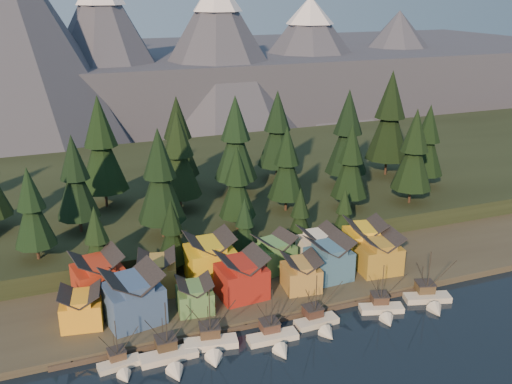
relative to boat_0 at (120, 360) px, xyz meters
name	(u,v)px	position (x,y,z in m)	size (l,w,h in m)	color
ground	(298,370)	(28.30, -10.99, -1.99)	(500.00, 500.00, 0.00)	black
shore_strip	(225,266)	(28.30, 29.01, -1.24)	(400.00, 50.00, 1.50)	#383428
hillside	(174,190)	(28.30, 79.01, 1.01)	(420.00, 100.00, 6.00)	black
dock	(262,318)	(28.30, 5.51, -1.49)	(80.00, 4.00, 1.00)	#483E33
mountain_ridge	(104,66)	(24.11, 202.60, 24.06)	(560.00, 190.00, 90.00)	#4C5162
boat_0	(120,360)	(0.00, 0.00, 0.00)	(7.74, 8.26, 9.87)	beige
boat_1	(170,351)	(8.40, -1.20, 0.34)	(10.43, 11.33, 12.21)	beige
boat_2	(211,338)	(16.21, -0.25, 0.52)	(10.36, 11.00, 12.64)	silver
boat_3	(275,333)	(27.63, -2.46, 0.22)	(9.76, 10.58, 11.51)	silver
boat_4	(319,316)	(37.66, -0.60, 0.35)	(8.95, 9.69, 11.60)	beige
boat_5	(383,304)	(51.83, -0.88, 0.21)	(9.45, 10.00, 11.21)	beige
boat_6	(430,293)	(63.05, -0.91, 0.44)	(10.29, 10.91, 12.31)	beige
house_front_0	(81,306)	(-4.78, 14.21, 3.46)	(8.57, 8.23, 7.52)	gold
house_front_1	(133,295)	(4.63, 12.27, 5.02)	(11.71, 11.38, 10.50)	#365380
house_front_2	(195,294)	(16.45, 11.61, 3.01)	(7.50, 7.55, 6.67)	#4E7F45
house_front_3	(242,274)	(26.94, 13.61, 4.51)	(9.91, 9.50, 9.51)	maroon
house_front_4	(301,272)	(39.68, 11.99, 3.41)	(8.08, 8.59, 7.42)	#A8823B
house_front_5	(329,257)	(47.29, 14.01, 4.43)	(9.28, 8.50, 9.38)	#386585
house_front_6	(379,251)	(59.27, 13.07, 4.24)	(9.74, 9.30, 9.00)	olive
house_back_0	(98,275)	(-0.62, 23.03, 4.82)	(10.70, 10.40, 10.13)	#A02D18
house_back_1	(157,272)	(11.23, 21.67, 4.04)	(9.14, 9.22, 8.63)	#A5873A
house_back_2	(210,256)	(23.04, 23.09, 5.01)	(9.88, 9.07, 10.47)	gold
house_back_3	(274,252)	(37.71, 22.05, 3.91)	(9.58, 8.88, 8.39)	#4E894A
house_back_4	(318,245)	(48.23, 21.14, 4.14)	(8.26, 7.94, 8.82)	silver
house_back_5	(364,239)	(59.61, 19.77, 4.51)	(10.09, 10.17, 9.52)	yellow
tree_hill_2	(32,210)	(-11.70, 37.01, 15.47)	(9.01, 9.01, 20.98)	#332319
tree_hill_3	(76,180)	(-1.70, 49.01, 17.21)	(10.37, 10.37, 24.16)	#332319
tree_hill_4	(101,147)	(6.30, 64.01, 20.55)	(12.99, 12.99, 30.25)	#332319
tree_hill_5	(160,179)	(16.30, 39.01, 18.46)	(11.35, 11.35, 26.44)	#332319
tree_hill_6	(178,157)	(24.30, 54.01, 18.77)	(11.59, 11.59, 27.00)	#332319
tree_hill_7	(237,184)	(34.30, 37.01, 15.54)	(9.06, 9.06, 21.10)	#332319
tree_hill_8	(236,141)	(42.30, 61.01, 19.55)	(12.20, 12.20, 28.42)	#332319
tree_hill_9	(287,165)	(50.30, 44.01, 16.53)	(9.84, 9.84, 22.91)	#332319
tree_hill_10	(277,132)	(58.30, 69.01, 19.03)	(11.80, 11.80, 27.49)	#332319
tree_hill_11	(351,163)	(66.30, 39.01, 16.71)	(9.97, 9.97, 23.24)	#332319
tree_hill_12	(347,135)	(74.30, 55.01, 19.86)	(12.45, 12.45, 29.00)	#332319
tree_hill_13	(414,152)	(84.30, 37.01, 18.33)	(11.25, 11.25, 26.20)	#332319
tree_hill_14	(390,119)	(92.30, 61.01, 21.85)	(14.01, 14.01, 32.63)	#332319
tree_hill_15	(178,139)	(28.30, 71.01, 18.99)	(11.77, 11.77, 27.41)	#332319
tree_hill_17	(427,143)	(96.30, 47.01, 17.47)	(10.58, 10.58, 24.64)	#332319
tree_shore_0	(97,243)	(0.30, 29.01, 9.35)	(7.73, 7.73, 18.01)	#332319
tree_shore_1	(172,233)	(16.30, 29.01, 8.94)	(7.42, 7.42, 17.28)	#332319
tree_shore_2	(245,227)	(33.30, 29.01, 7.91)	(6.60, 6.60, 15.39)	#332319
tree_shore_3	(300,217)	(47.30, 29.01, 8.28)	(6.89, 6.89, 16.06)	#332319
tree_shore_4	(344,213)	(59.30, 29.01, 7.42)	(6.22, 6.22, 14.50)	#332319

